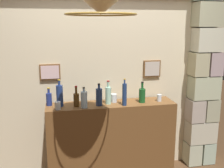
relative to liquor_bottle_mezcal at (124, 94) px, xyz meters
The scene contains 15 objects.
panelled_rear_partition 0.45m from the liquor_bottle_mezcal, 110.64° to the left, with size 3.21×0.15×2.54m.
stone_pillar 1.17m from the liquor_bottle_mezcal, 12.23° to the left, with size 0.41×0.28×2.48m.
bar_shelf_unit 0.65m from the liquor_bottle_mezcal, 141.85° to the left, with size 1.55×0.36×0.97m, color brown.
liquor_bottle_mezcal is the anchor object (origin of this frame).
liquor_bottle_rum 0.20m from the liquor_bottle_mezcal, 150.57° to the left, with size 0.07×0.07×0.28m.
liquor_bottle_vermouth 0.26m from the liquor_bottle_mezcal, 17.85° to the left, with size 0.08×0.08×0.26m.
liquor_bottle_amaro 0.56m from the liquor_bottle_mezcal, behind, with size 0.07×0.07×0.24m.
liquor_bottle_whiskey 0.88m from the liquor_bottle_mezcal, 168.98° to the left, with size 0.07×0.07×0.21m.
liquor_bottle_brandy 0.47m from the liquor_bottle_mezcal, behind, with size 0.07×0.07×0.24m.
liquor_bottle_scotch 0.75m from the liquor_bottle_mezcal, behind, with size 0.08×0.08×0.32m.
liquor_bottle_bourbon 0.30m from the liquor_bottle_mezcal, 168.81° to the left, with size 0.08×0.08×0.26m.
glass_tumbler_rocks 0.20m from the liquor_bottle_mezcal, 122.20° to the left, with size 0.07×0.07×0.10m.
glass_tumbler_highball 0.77m from the liquor_bottle_mezcal, behind, with size 0.07×0.07×0.09m.
glass_tumbler_shot 0.48m from the liquor_bottle_mezcal, 10.44° to the left, with size 0.06×0.06×0.08m.
pendant_lamp 1.22m from the liquor_bottle_mezcal, 120.69° to the right, with size 0.61×0.61×0.49m.
Camera 1 is at (-0.60, -2.18, 1.90)m, focal length 42.80 mm.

